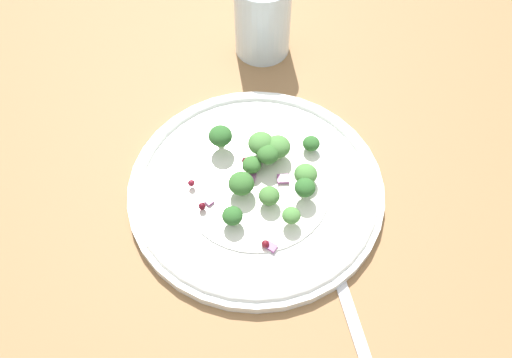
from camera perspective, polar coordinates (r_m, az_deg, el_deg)
name	(u,v)px	position (r cm, az deg, el deg)	size (l,w,h in cm)	color
ground_plane	(250,220)	(62.26, -0.64, -4.19)	(180.00, 180.00, 2.00)	olive
plate	(256,188)	(62.23, 0.00, -0.95)	(28.40, 28.40, 1.70)	white
dressing_pool	(256,186)	(61.86, 0.00, -0.72)	(16.47, 16.47, 0.20)	white
broccoli_floret_0	(220,136)	(63.14, -3.64, 4.36)	(2.68, 2.68, 2.71)	#8EB77A
broccoli_floret_1	(261,144)	(62.60, 0.51, 3.61)	(2.90, 2.90, 2.93)	#8EB77A
broccoli_floret_2	(268,155)	(61.65, 1.23, 2.50)	(2.41, 2.41, 2.44)	#8EB77A
broccoli_floret_3	(278,147)	(62.60, 2.23, 3.27)	(2.83, 2.83, 2.86)	#ADD18E
broccoli_floret_4	(291,216)	(58.10, 3.61, -3.74)	(1.93, 1.93, 1.95)	#ADD18E
broccoli_floret_5	(269,196)	(59.35, 1.35, -1.75)	(2.24, 2.24, 2.26)	#8EB77A
broccoli_floret_6	(241,184)	(59.93, -1.51, -0.49)	(2.80, 2.80, 2.83)	#ADD18E
broccoli_floret_7	(306,175)	(61.22, 5.08, 0.46)	(2.53, 2.53, 2.56)	#8EB77A
broccoli_floret_8	(252,165)	(61.84, -0.42, 1.44)	(2.14, 2.14, 2.16)	#9EC684
broccoli_floret_9	(311,144)	(64.16, 5.64, 3.59)	(1.94, 1.94, 1.96)	#ADD18E
broccoli_floret_10	(305,188)	(59.54, 5.01, -0.90)	(2.23, 2.23, 2.26)	#ADD18E
broccoli_floret_11	(233,216)	(58.06, -2.40, -3.80)	(2.18, 2.18, 2.21)	#8EB77A
cranberry_0	(246,161)	(62.84, -1.06, 1.85)	(0.88, 0.88, 0.88)	#4C0A14
cranberry_1	(265,244)	(57.69, 0.96, -6.62)	(0.81, 0.81, 0.81)	maroon
cranberry_2	(191,183)	(61.44, -6.60, -0.41)	(0.77, 0.77, 0.77)	maroon
cranberry_3	(202,206)	(59.90, -5.51, -2.78)	(0.80, 0.80, 0.80)	#4C0A14
onion_bit_0	(271,247)	(57.90, 1.53, -6.92)	(1.15, 0.83, 0.43)	#843D75
onion_bit_1	(251,177)	(62.01, -0.54, 0.21)	(1.09, 1.09, 0.51)	#934C84
onion_bit_2	(209,202)	(60.67, -4.77, -2.32)	(0.84, 0.83, 0.46)	#843D75
onion_bit_3	(257,165)	(63.19, 0.05, 1.44)	(0.84, 1.10, 0.31)	#A35B93
onion_bit_4	(285,181)	(62.03, 2.94, -0.19)	(1.11, 1.29, 0.58)	#934C84
fork	(353,319)	(56.94, 9.81, -13.86)	(11.54, 16.64, 0.50)	silver
water_glass	(263,18)	(74.52, 0.67, 16.10)	(7.26, 7.26, 10.38)	silver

